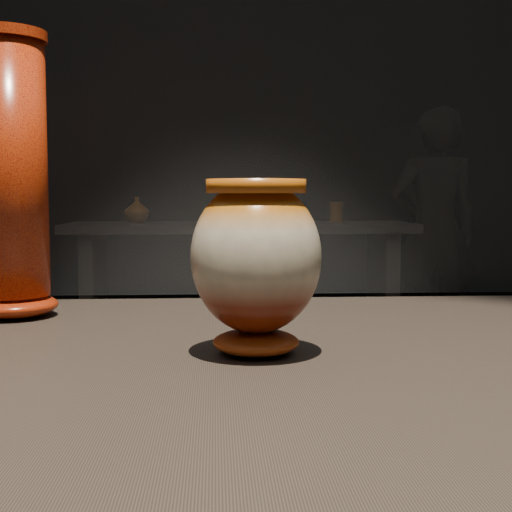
{
  "coord_description": "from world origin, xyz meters",
  "views": [
    {
      "loc": [
        0.02,
        -0.75,
        1.07
      ],
      "look_at": [
        0.06,
        -0.01,
        1.0
      ],
      "focal_mm": 50.0,
      "sensor_mm": 36.0,
      "label": 1
    }
  ],
  "objects_px": {
    "main_vase": "(256,259)",
    "visitor": "(434,231)",
    "back_shelf": "(240,268)",
    "tall_vase": "(9,181)"
  },
  "relations": [
    {
      "from": "main_vase",
      "to": "visitor",
      "type": "relative_size",
      "value": 0.11
    },
    {
      "from": "back_shelf",
      "to": "visitor",
      "type": "height_order",
      "value": "visitor"
    },
    {
      "from": "main_vase",
      "to": "visitor",
      "type": "distance_m",
      "value": 4.21
    },
    {
      "from": "main_vase",
      "to": "back_shelf",
      "type": "distance_m",
      "value": 3.43
    },
    {
      "from": "main_vase",
      "to": "back_shelf",
      "type": "bearing_deg",
      "value": 88.31
    },
    {
      "from": "tall_vase",
      "to": "back_shelf",
      "type": "height_order",
      "value": "tall_vase"
    },
    {
      "from": "back_shelf",
      "to": "tall_vase",
      "type": "bearing_deg",
      "value": -97.64
    },
    {
      "from": "main_vase",
      "to": "tall_vase",
      "type": "relative_size",
      "value": 0.48
    },
    {
      "from": "tall_vase",
      "to": "visitor",
      "type": "bearing_deg",
      "value": 64.74
    },
    {
      "from": "main_vase",
      "to": "tall_vase",
      "type": "bearing_deg",
      "value": 142.39
    }
  ]
}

